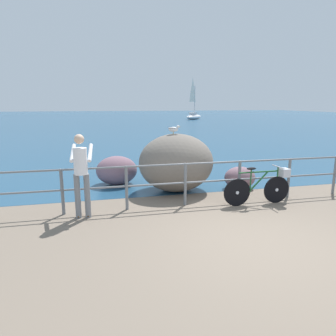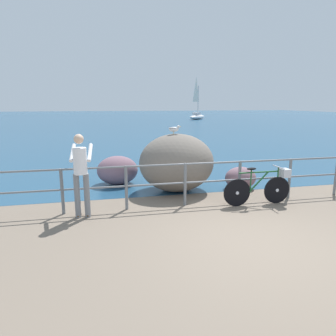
{
  "view_description": "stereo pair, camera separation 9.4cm",
  "coord_description": "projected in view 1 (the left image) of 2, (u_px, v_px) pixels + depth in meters",
  "views": [
    {
      "loc": [
        -2.7,
        -4.59,
        2.39
      ],
      "look_at": [
        -1.02,
        2.51,
        0.84
      ],
      "focal_mm": 32.65,
      "sensor_mm": 36.0,
      "label": 1
    },
    {
      "loc": [
        -2.6,
        -4.62,
        2.39
      ],
      "look_at": [
        -1.02,
        2.51,
        0.84
      ],
      "focal_mm": 32.65,
      "sensor_mm": 36.0,
      "label": 2
    }
  ],
  "objects": [
    {
      "name": "ground_plane",
      "position": [
        130.0,
        134.0,
        24.53
      ],
      "size": [
        120.0,
        120.0,
        0.1
      ],
      "primitive_type": "cube",
      "color": "#756656"
    },
    {
      "name": "sea_surface",
      "position": [
        112.0,
        118.0,
        51.13
      ],
      "size": [
        120.0,
        90.0,
        0.01
      ],
      "primitive_type": "cube",
      "color": "navy",
      "rests_on": "ground_plane"
    },
    {
      "name": "promenade_railing",
      "position": [
        213.0,
        177.0,
        7.36
      ],
      "size": [
        9.78,
        0.07,
        1.02
      ],
      "color": "slate",
      "rests_on": "ground_plane"
    },
    {
      "name": "bicycle",
      "position": [
        263.0,
        185.0,
        7.32
      ],
      "size": [
        1.7,
        0.48,
        0.92
      ],
      "rotation": [
        0.0,
        0.0,
        -0.0
      ],
      "color": "black",
      "rests_on": "ground_plane"
    },
    {
      "name": "person_at_railing",
      "position": [
        81.0,
        172.0,
        6.34
      ],
      "size": [
        0.48,
        0.65,
        1.78
      ],
      "rotation": [
        0.0,
        0.0,
        1.48
      ],
      "color": "slate",
      "rests_on": "ground_plane"
    },
    {
      "name": "breakwater_boulder_main",
      "position": [
        176.0,
        163.0,
        8.36
      ],
      "size": [
        2.06,
        1.76,
        1.59
      ],
      "color": "slate",
      "rests_on": "ground"
    },
    {
      "name": "breakwater_boulder_left",
      "position": [
        117.0,
        170.0,
        9.1
      ],
      "size": [
        1.21,
        1.04,
        0.86
      ],
      "color": "slate",
      "rests_on": "ground"
    },
    {
      "name": "breakwater_boulder_right",
      "position": [
        240.0,
        178.0,
        8.7
      ],
      "size": [
        0.89,
        0.73,
        0.63
      ],
      "color": "slate",
      "rests_on": "ground"
    },
    {
      "name": "seagull",
      "position": [
        174.0,
        129.0,
        8.13
      ],
      "size": [
        0.34,
        0.16,
        0.23
      ],
      "rotation": [
        0.0,
        0.0,
        6.11
      ],
      "color": "gold",
      "rests_on": "breakwater_boulder_main"
    },
    {
      "name": "sailboat",
      "position": [
        194.0,
        115.0,
        45.96
      ],
      "size": [
        3.93,
        4.13,
        6.16
      ],
      "rotation": [
        0.0,
        0.0,
        0.83
      ],
      "color": "white",
      "rests_on": "sea_surface"
    }
  ]
}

